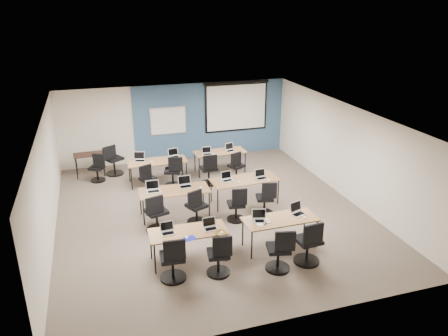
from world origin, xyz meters
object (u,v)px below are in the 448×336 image
object	(u,v)px
spare_chair_a	(113,162)
laptop_7	(261,176)
task_chair_2	(280,253)
training_table_back_left	(157,162)
task_chair_8	(148,181)
whiteboard	(168,121)
laptop_11	(230,149)
training_table_mid_right	(245,181)
laptop_4	(153,189)
task_chair_7	(266,201)
projector_screen	(236,104)
laptop_2	(260,218)
task_chair_1	(219,258)
task_chair_5	(196,209)
task_chair_10	(209,172)
training_table_mid_left	(174,191)
utility_table	(89,157)
training_table_front_right	(280,220)
laptop_0	(168,230)
training_table_front_left	(188,233)
task_chair_0	(173,262)
laptop_1	(210,226)
task_chair_11	(236,168)
task_chair_4	(156,216)
laptop_8	(140,159)
task_chair_9	(173,174)
training_table_back_right	(220,153)
laptop_9	(174,155)
task_chair_6	(237,207)
laptop_3	(297,211)
laptop_10	(207,152)
laptop_6	(227,178)
spare_chair_b	(98,170)
laptop_5	(185,184)
task_chair_3	(309,246)

from	to	relation	value
spare_chair_a	laptop_7	bearing A→B (deg)	-71.69
task_chair_2	laptop_7	distance (m)	3.41
training_table_back_left	task_chair_8	bearing A→B (deg)	-118.24
whiteboard	laptop_11	xyz separation A→B (m)	(1.73, -1.68, -0.66)
whiteboard	training_table_mid_right	bearing A→B (deg)	-71.81
laptop_4	task_chair_7	bearing A→B (deg)	-13.70
projector_screen	laptop_2	distance (m)	6.80
whiteboard	task_chair_1	xyz separation A→B (m)	(-0.31, -7.25, -1.05)
task_chair_8	training_table_mid_right	bearing A→B (deg)	-53.80
whiteboard	task_chair_5	distance (m)	5.03
task_chair_10	spare_chair_a	bearing A→B (deg)	146.30
training_table_mid_left	training_table_back_left	world-z (taller)	same
training_table_mid_left	utility_table	world-z (taller)	utility_table
training_table_front_right	laptop_0	distance (m)	2.58
training_table_front_left	task_chair_7	size ratio (longest dim) A/B	1.73
training_table_front_left	task_chair_0	bearing A→B (deg)	-124.63
laptop_1	task_chair_2	xyz separation A→B (m)	(1.26, -0.92, -0.37)
task_chair_11	training_table_mid_left	bearing A→B (deg)	-165.76
training_table_front_left	task_chair_5	world-z (taller)	task_chair_5
task_chair_4	training_table_front_left	bearing A→B (deg)	-88.13
task_chair_8	laptop_2	bearing A→B (deg)	-86.08
laptop_8	task_chair_9	world-z (taller)	task_chair_9
training_table_back_right	task_chair_5	bearing A→B (deg)	-117.47
laptop_1	laptop_9	xyz separation A→B (m)	(0.14, 4.81, 0.01)
laptop_2	task_chair_6	size ratio (longest dim) A/B	0.34
laptop_4	laptop_3	bearing A→B (deg)	-35.35
laptop_9	laptop_10	size ratio (longest dim) A/B	1.15
projector_screen	laptop_1	xyz separation A→B (m)	(-2.81, -6.52, -1.10)
laptop_7	laptop_9	bearing A→B (deg)	123.03
task_chair_7	task_chair_8	distance (m)	3.62
laptop_0	task_chair_7	distance (m)	3.27
laptop_4	task_chair_11	distance (m)	3.38
training_table_mid_right	task_chair_4	bearing A→B (deg)	-164.21
laptop_6	spare_chair_b	size ratio (longest dim) A/B	0.33
laptop_8	laptop_9	distance (m)	1.08
projector_screen	laptop_2	xyz separation A→B (m)	(-1.63, -6.51, -1.09)
laptop_2	laptop_5	distance (m)	2.69
training_table_front_right	training_table_mid_left	xyz separation A→B (m)	(-2.00, 2.30, 0.00)
laptop_3	laptop_6	xyz separation A→B (m)	(-0.96, 2.40, -0.00)
training_table_front_right	laptop_3	xyz separation A→B (m)	(0.48, 0.12, 0.11)
laptop_1	task_chair_3	xyz separation A→B (m)	(1.97, -0.86, -0.35)
laptop_1	laptop_6	size ratio (longest dim) A/B	0.97
laptop_9	whiteboard	bearing A→B (deg)	70.71
training_table_front_right	training_table_back_right	distance (m)	4.91
spare_chair_b	task_chair_8	bearing A→B (deg)	-18.95
utility_table	task_chair_6	bearing A→B (deg)	-53.46
utility_table	spare_chair_b	bearing A→B (deg)	-71.62
projector_screen	task_chair_4	xyz separation A→B (m)	(-3.77, -5.01, -1.46)
spare_chair_b	task_chair_5	bearing A→B (deg)	-30.80
task_chair_10	task_chair_0	bearing A→B (deg)	-115.97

